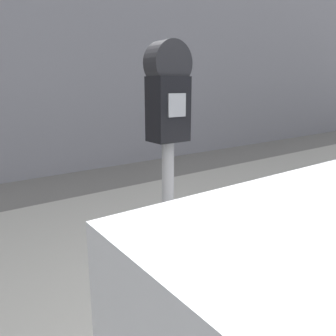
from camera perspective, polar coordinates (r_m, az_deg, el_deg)
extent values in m
cube|color=#ADAAA3|center=(3.01, -5.92, -13.02)|extent=(24.00, 2.80, 0.10)
cylinder|color=gray|center=(1.87, 0.00, -11.19)|extent=(0.06, 0.06, 1.04)
cube|color=black|center=(1.69, 0.00, 10.17)|extent=(0.19, 0.14, 0.33)
cube|color=gray|center=(1.63, 1.58, 10.88)|extent=(0.10, 0.01, 0.11)
cylinder|color=black|center=(1.69, 0.00, 17.76)|extent=(0.22, 0.11, 0.22)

